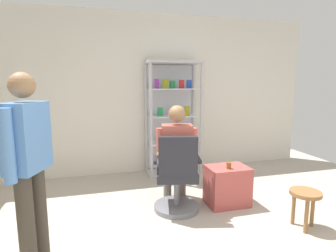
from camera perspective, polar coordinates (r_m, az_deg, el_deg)
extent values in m
cube|color=silver|center=(4.74, -4.58, 6.62)|extent=(6.00, 0.10, 2.70)
cylinder|color=#B7B7BC|center=(4.28, -3.60, 0.99)|extent=(0.05, 0.05, 1.90)
cylinder|color=#B7B7BC|center=(4.53, 7.00, 1.38)|extent=(0.05, 0.05, 1.90)
cylinder|color=#B7B7BC|center=(4.67, -4.60, 1.65)|extent=(0.05, 0.05, 1.90)
cylinder|color=#B7B7BC|center=(4.89, 5.24, 1.98)|extent=(0.05, 0.05, 1.90)
cube|color=#B7B7BC|center=(4.55, 1.15, 13.23)|extent=(0.90, 0.45, 0.04)
cube|color=#B7B7BC|center=(4.78, 1.08, -9.59)|extent=(0.90, 0.45, 0.04)
cube|color=silver|center=(4.78, 0.39, 1.85)|extent=(0.84, 0.02, 1.80)
cube|color=silver|center=(4.64, 1.10, -3.38)|extent=(0.82, 0.39, 0.02)
cube|color=black|center=(4.52, -1.74, -2.83)|extent=(0.08, 0.04, 0.12)
cube|color=purple|center=(4.65, 1.14, -2.38)|extent=(0.08, 0.03, 0.14)
cube|color=#999919|center=(4.71, 3.89, -2.18)|extent=(0.09, 0.04, 0.15)
cube|color=silver|center=(4.57, 1.11, 2.15)|extent=(0.82, 0.39, 0.02)
cube|color=#268C4C|center=(4.46, -1.64, 3.00)|extent=(0.09, 0.06, 0.14)
cube|color=red|center=(4.53, 1.20, 3.08)|extent=(0.09, 0.04, 0.14)
cube|color=#999919|center=(4.59, 4.03, 3.26)|extent=(0.08, 0.05, 0.16)
cube|color=silver|center=(4.54, 1.13, 7.80)|extent=(0.82, 0.39, 0.02)
cube|color=purple|center=(4.47, -2.40, 8.86)|extent=(0.07, 0.05, 0.15)
cube|color=#999919|center=(4.49, -0.51, 8.87)|extent=(0.09, 0.05, 0.15)
cube|color=#268C4C|center=(4.56, 0.93, 8.72)|extent=(0.09, 0.06, 0.13)
cube|color=red|center=(4.54, 2.91, 8.77)|extent=(0.08, 0.05, 0.14)
cube|color=#264CB2|center=(4.63, 4.44, 8.77)|extent=(0.08, 0.05, 0.14)
cylinder|color=slate|center=(3.51, 1.80, -16.61)|extent=(0.56, 0.56, 0.06)
cylinder|color=slate|center=(3.42, 1.82, -13.52)|extent=(0.07, 0.07, 0.41)
cube|color=#26262D|center=(3.34, 1.84, -9.95)|extent=(0.58, 0.58, 0.10)
cube|color=#26262D|center=(3.06, 2.13, -6.36)|extent=(0.45, 0.18, 0.45)
cube|color=#26262D|center=(3.32, 6.38, -6.90)|extent=(0.11, 0.30, 0.04)
cube|color=#26262D|center=(3.28, -2.71, -7.02)|extent=(0.11, 0.30, 0.04)
cylinder|color=slate|center=(3.51, 3.27, -7.32)|extent=(0.23, 0.42, 0.14)
cylinder|color=slate|center=(3.78, 2.95, -10.54)|extent=(0.11, 0.11, 0.56)
cylinder|color=slate|center=(3.50, -0.02, -7.36)|extent=(0.23, 0.42, 0.14)
cylinder|color=slate|center=(3.77, -0.13, -10.59)|extent=(0.11, 0.11, 0.56)
cube|color=#BF594C|center=(3.24, 1.87, -4.10)|extent=(0.40, 0.30, 0.50)
sphere|color=#99704C|center=(3.18, 1.90, 2.59)|extent=(0.20, 0.20, 0.20)
cylinder|color=#BF594C|center=(3.25, 5.40, -2.85)|extent=(0.09, 0.09, 0.28)
cylinder|color=#99704C|center=(3.47, 4.96, -5.79)|extent=(0.15, 0.31, 0.08)
cylinder|color=#BF594C|center=(3.22, -1.68, -2.91)|extent=(0.09, 0.09, 0.28)
cylinder|color=#99704C|center=(3.45, -1.68, -5.87)|extent=(0.15, 0.31, 0.08)
cube|color=#B24C47|center=(3.63, 12.32, -12.14)|extent=(0.51, 0.38, 0.50)
cylinder|color=brown|center=(3.46, 12.66, -8.10)|extent=(0.06, 0.06, 0.08)
cylinder|color=#3F382D|center=(2.56, -27.61, -18.00)|extent=(0.13, 0.13, 0.85)
cylinder|color=#598CCC|center=(2.25, -30.63, -3.70)|extent=(0.09, 0.09, 0.55)
cylinder|color=#3F382D|center=(2.70, -25.42, -16.45)|extent=(0.13, 0.13, 0.85)
cylinder|color=#598CCC|center=(2.60, -24.98, -1.72)|extent=(0.09, 0.09, 0.55)
cube|color=#598CCC|center=(2.42, -27.64, -2.06)|extent=(0.34, 0.42, 0.55)
sphere|color=#99704C|center=(2.38, -28.36, 7.57)|extent=(0.20, 0.20, 0.20)
cylinder|color=olive|center=(3.30, 26.93, -12.44)|extent=(0.32, 0.32, 0.04)
cylinder|color=olive|center=(3.45, 28.08, -15.31)|extent=(0.04, 0.04, 0.37)
cylinder|color=olive|center=(3.41, 24.85, -15.36)|extent=(0.04, 0.04, 0.37)
cylinder|color=olive|center=(3.28, 27.07, -16.50)|extent=(0.04, 0.04, 0.37)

